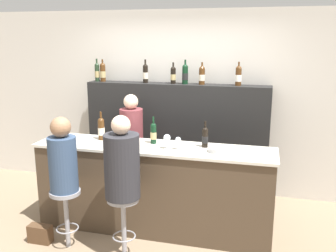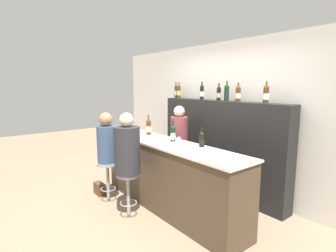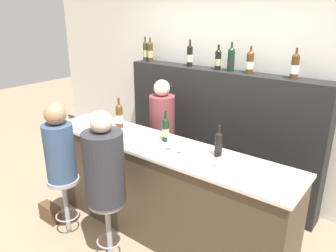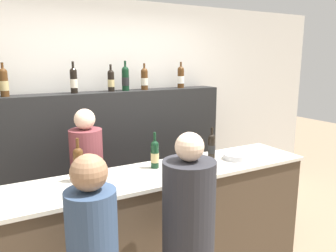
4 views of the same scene
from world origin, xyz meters
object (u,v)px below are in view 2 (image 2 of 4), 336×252
(wine_bottle_backbar_0, at_px, (176,91))
(wine_bottle_backbar_5, at_px, (238,94))
(wine_bottle_backbar_3, at_px, (219,93))
(wine_bottle_backbar_6, at_px, (266,94))
(wine_bottle_backbar_2, at_px, (202,92))
(bar_stool_left, at_px, (108,172))
(wine_bottle_counter_2, at_px, (202,140))
(metal_bowl, at_px, (204,151))
(wine_bottle_backbar_1, at_px, (179,91))
(wine_glass_0, at_px, (173,137))
(bartender, at_px, (179,151))
(guest_seated_right, at_px, (127,148))
(wine_bottle_backbar_4, at_px, (227,93))
(bar_stool_right, at_px, (128,184))
(wine_bottle_counter_0, at_px, (149,127))
(wine_glass_1, at_px, (179,140))
(guest_seated_left, at_px, (106,141))
(wine_bottle_counter_1, at_px, (173,133))
(handbag, at_px, (100,189))

(wine_bottle_backbar_0, distance_m, wine_bottle_backbar_5, 1.53)
(wine_bottle_backbar_3, height_order, wine_bottle_backbar_6, wine_bottle_backbar_6)
(wine_bottle_backbar_2, height_order, bar_stool_left, wine_bottle_backbar_2)
(wine_bottle_counter_2, height_order, metal_bowl, wine_bottle_counter_2)
(wine_bottle_backbar_1, distance_m, wine_glass_0, 1.83)
(wine_glass_0, bearing_deg, bartender, 134.20)
(wine_bottle_backbar_3, distance_m, bar_stool_left, 2.24)
(wine_bottle_backbar_0, bearing_deg, metal_bowl, -31.07)
(wine_glass_0, distance_m, metal_bowl, 0.57)
(guest_seated_right, bearing_deg, wine_bottle_backbar_1, 118.80)
(wine_bottle_counter_2, height_order, wine_bottle_backbar_4, wine_bottle_backbar_4)
(wine_bottle_backbar_0, bearing_deg, wine_bottle_backbar_1, -0.00)
(wine_bottle_backbar_0, distance_m, wine_bottle_backbar_6, 2.02)
(wine_bottle_backbar_4, bearing_deg, wine_bottle_backbar_6, -0.00)
(wine_bottle_backbar_2, bearing_deg, wine_bottle_backbar_1, 180.00)
(wine_bottle_counter_2, distance_m, bar_stool_right, 1.20)
(wine_bottle_backbar_1, height_order, wine_bottle_backbar_2, wine_bottle_backbar_2)
(wine_bottle_backbar_3, bearing_deg, wine_bottle_counter_0, -121.86)
(wine_bottle_backbar_3, height_order, wine_glass_0, wine_bottle_backbar_3)
(wine_glass_1, distance_m, guest_seated_left, 1.23)
(metal_bowl, height_order, bar_stool_left, metal_bowl)
(wine_bottle_counter_1, distance_m, guest_seated_right, 0.74)
(wine_bottle_counter_0, bearing_deg, bar_stool_left, -98.77)
(wine_bottle_backbar_2, distance_m, bartender, 1.15)
(wine_bottle_backbar_3, height_order, bartender, wine_bottle_backbar_3)
(wine_bottle_backbar_0, xyz_separation_m, wine_bottle_backbar_2, (0.73, -0.00, -0.00))
(wine_bottle_backbar_3, distance_m, wine_bottle_backbar_6, 0.88)
(wine_bottle_backbar_3, bearing_deg, wine_glass_1, -73.62)
(wine_bottle_counter_1, relative_size, metal_bowl, 1.39)
(wine_bottle_backbar_4, relative_size, bar_stool_right, 0.51)
(bar_stool_left, height_order, bar_stool_right, same)
(wine_glass_1, bearing_deg, wine_bottle_backbar_6, 65.72)
(guest_seated_right, bearing_deg, handbag, 180.00)
(bar_stool_right, bearing_deg, handbag, 180.00)
(wine_bottle_counter_0, height_order, bar_stool_right, wine_bottle_counter_0)
(wine_bottle_counter_0, distance_m, wine_bottle_backbar_5, 1.55)
(wine_bottle_backbar_5, distance_m, handbag, 2.80)
(wine_bottle_counter_1, bearing_deg, wine_bottle_backbar_2, 112.32)
(wine_bottle_backbar_4, distance_m, wine_glass_0, 1.33)
(wine_bottle_counter_1, height_order, wine_glass_1, wine_bottle_counter_1)
(wine_glass_1, height_order, guest_seated_right, guest_seated_right)
(wine_glass_1, xyz_separation_m, bar_stool_left, (-1.09, -0.55, -0.63))
(wine_bottle_backbar_1, distance_m, wine_bottle_backbar_4, 1.21)
(metal_bowl, bearing_deg, bar_stool_left, -159.43)
(wine_bottle_backbar_5, xyz_separation_m, metal_bowl, (0.39, -1.16, -0.67))
(wine_bottle_counter_0, xyz_separation_m, guest_seated_right, (0.54, -0.72, -0.15))
(guest_seated_right, bearing_deg, wine_bottle_backbar_3, 86.97)
(wine_bottle_counter_0, relative_size, guest_seated_right, 0.40)
(wine_bottle_backbar_6, xyz_separation_m, handbag, (-1.97, -1.73, -1.63))
(wine_bottle_counter_0, xyz_separation_m, bar_stool_left, (-0.11, -0.72, -0.66))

